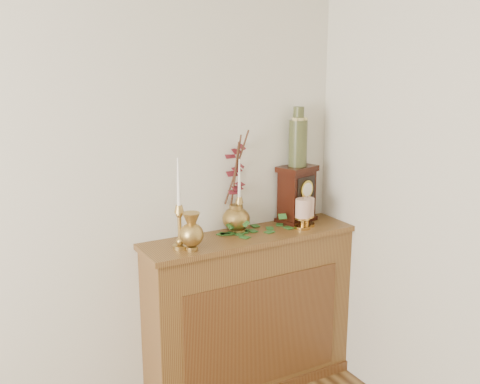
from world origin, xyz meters
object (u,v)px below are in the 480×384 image
mantel_clock (297,194)px  candlestick_left (179,220)px  bud_vase (192,232)px  candlestick_center (239,209)px  ginger_jar (235,185)px  ceramic_vase (298,140)px

mantel_clock → candlestick_left: bearing=172.1°
bud_vase → mantel_clock: mantel_clock is taller
candlestick_center → ginger_jar: size_ratio=0.72×
bud_vase → candlestick_left: bearing=128.5°
candlestick_center → ginger_jar: 0.14m
ginger_jar → candlestick_center: bearing=-97.6°
mantel_clock → bud_vase: bearing=176.4°
candlestick_left → bud_vase: 0.09m
candlestick_center → ceramic_vase: ceramic_vase is taller
candlestick_center → ceramic_vase: size_ratio=1.21×
candlestick_center → bud_vase: candlestick_center is taller
candlestick_center → bud_vase: size_ratio=2.10×
bud_vase → mantel_clock: (0.76, 0.17, 0.07)m
candlestick_left → candlestick_center: candlestick_left is taller
ceramic_vase → mantel_clock: bearing=-73.6°
candlestick_center → bud_vase: (-0.35, -0.15, -0.04)m
candlestick_left → candlestick_center: 0.41m
candlestick_left → mantel_clock: 0.81m
mantel_clock → ceramic_vase: (-0.00, 0.00, 0.32)m
candlestick_left → bud_vase: candlestick_left is taller
candlestick_center → ceramic_vase: bearing=4.2°
ginger_jar → ceramic_vase: 0.46m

